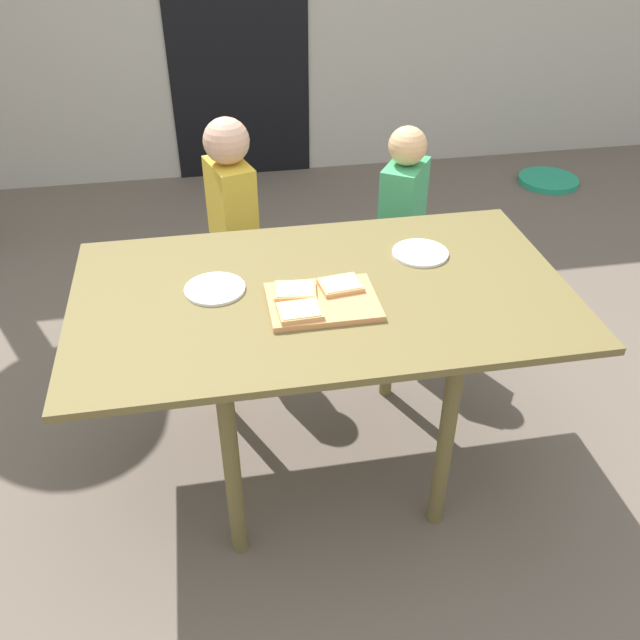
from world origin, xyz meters
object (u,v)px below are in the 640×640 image
plate_white_left (215,289)px  cutting_board (323,302)px  pizza_slice_far_right (340,285)px  child_right (401,229)px  garden_hose_coil (548,180)px  dining_table (322,312)px  child_left (233,223)px  pizza_slice_near_left (300,311)px  pizza_slice_far_left (295,291)px  plate_white_right (420,253)px

plate_white_left → cutting_board: bearing=-23.5°
pizza_slice_far_right → child_right: child_right is taller
cutting_board → garden_hose_coil: bearing=49.2°
dining_table → child_left: bearing=106.3°
dining_table → plate_white_left: plate_white_left is taller
cutting_board → plate_white_left: (-0.32, 0.14, -0.00)m
pizza_slice_near_left → child_left: bearing=98.4°
dining_table → pizza_slice_near_left: (-0.09, -0.14, 0.11)m
dining_table → garden_hose_coil: bearing=48.4°
pizza_slice_far_left → pizza_slice_near_left: size_ratio=1.07×
pizza_slice_far_right → pizza_slice_near_left: (-0.15, -0.12, 0.00)m
cutting_board → pizza_slice_near_left: 0.10m
pizza_slice_near_left → plate_white_right: (0.46, 0.30, -0.02)m
pizza_slice_far_left → child_right: child_right is taller
pizza_slice_near_left → plate_white_right: pizza_slice_near_left is taller
dining_table → pizza_slice_far_left: pizza_slice_far_left is taller
pizza_slice_far_right → child_left: child_left is taller
pizza_slice_far_left → garden_hose_coil: size_ratio=0.35×
dining_table → garden_hose_coil: (1.98, 2.23, -0.66)m
child_left → dining_table: bearing=-73.7°
child_right → garden_hose_coil: 2.20m
pizza_slice_far_left → pizza_slice_near_left: same height
pizza_slice_far_right → plate_white_right: bearing=30.3°
pizza_slice_near_left → garden_hose_coil: (2.07, 2.37, -0.76)m
child_left → child_right: size_ratio=1.05×
plate_white_left → child_left: 0.75m
pizza_slice_far_right → plate_white_left: pizza_slice_far_right is taller
dining_table → child_right: (0.47, 0.72, -0.11)m
pizza_slice_far_left → garden_hose_coil: pizza_slice_far_left is taller
dining_table → pizza_slice_far_left: bearing=-161.3°
plate_white_left → child_right: 1.06m
plate_white_right → pizza_slice_far_left: bearing=-157.2°
pizza_slice_far_right → plate_white_left: (-0.38, 0.08, -0.02)m
cutting_board → pizza_slice_near_left: pizza_slice_near_left is taller
pizza_slice_far_left → child_right: 0.96m
pizza_slice_near_left → plate_white_right: 0.55m
pizza_slice_far_left → cutting_board: bearing=-33.0°
dining_table → child_left: size_ratio=1.46×
dining_table → garden_hose_coil: size_ratio=3.86×
pizza_slice_far_right → child_left: size_ratio=0.13×
cutting_board → plate_white_left: cutting_board is taller
cutting_board → plate_white_left: size_ratio=1.74×
child_left → pizza_slice_far_left: bearing=-80.2°
child_left → garden_hose_coil: size_ratio=2.64×
pizza_slice_far_left → plate_white_right: size_ratio=0.73×
cutting_board → pizza_slice_near_left: size_ratio=2.54×
dining_table → child_left: (-0.23, 0.79, -0.06)m
dining_table → cutting_board: bearing=-99.2°
plate_white_right → dining_table: bearing=-156.2°
cutting_board → pizza_slice_far_right: size_ratio=2.40×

